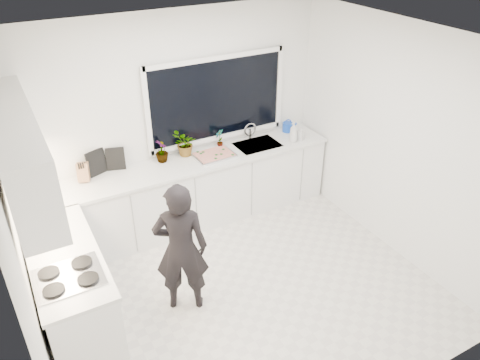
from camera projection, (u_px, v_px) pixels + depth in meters
floor at (241, 291)px, 5.18m from camera, size 4.00×3.50×0.02m
wall_back at (173, 122)px, 5.82m from camera, size 4.00×0.02×2.70m
wall_left at (16, 250)px, 3.65m from camera, size 0.02×3.50×2.70m
wall_right at (395, 142)px, 5.32m from camera, size 0.02×3.50×2.70m
ceiling at (241, 43)px, 3.80m from camera, size 4.00×3.50×0.02m
window at (217, 99)px, 5.94m from camera, size 1.80×0.02×1.00m
base_cabinets_back at (187, 195)px, 6.04m from camera, size 3.92×0.58×0.88m
base_cabinets_left at (73, 293)px, 4.52m from camera, size 0.58×1.60×0.88m
countertop_back at (185, 164)px, 5.80m from camera, size 3.94×0.62×0.04m
countertop_left at (64, 256)px, 4.29m from camera, size 0.62×1.60×0.04m
upper_cabinets at (20, 151)px, 4.02m from camera, size 0.34×2.10×0.70m
sink at (257, 148)px, 6.26m from camera, size 0.58×0.42×0.14m
faucet at (250, 131)px, 6.33m from camera, size 0.03×0.03×0.22m
stovetop at (68, 277)px, 3.99m from camera, size 0.56×0.48×0.03m
person at (181, 249)px, 4.63m from camera, size 0.64×0.55×1.48m
pizza_tray at (214, 155)px, 5.93m from camera, size 0.51×0.39×0.03m
pizza at (214, 154)px, 5.92m from camera, size 0.47×0.34×0.01m
watering_can at (287, 127)px, 6.57m from camera, size 0.18×0.18×0.13m
paper_towel_roll at (22, 187)px, 5.04m from camera, size 0.12×0.12×0.26m
knife_block at (83, 173)px, 5.35m from camera, size 0.16×0.14×0.22m
utensil_crock at (33, 227)px, 4.50m from camera, size 0.17×0.17×0.16m
picture_frame_large at (116, 159)px, 5.58m from camera, size 0.22×0.08×0.28m
picture_frame_small at (97, 162)px, 5.49m from camera, size 0.24×0.11×0.30m
herb_plants at (184, 145)px, 5.87m from camera, size 0.95×0.40×0.33m
soap_bottles at (296, 132)px, 6.27m from camera, size 0.24×0.13×0.28m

